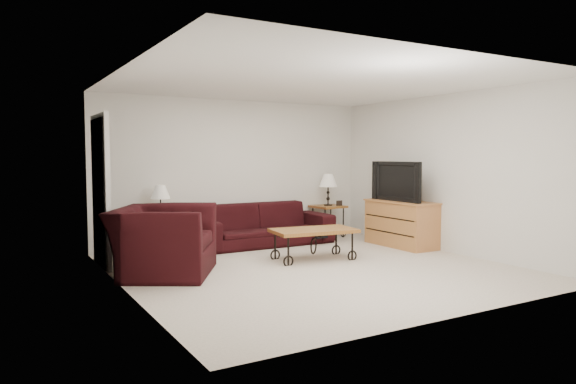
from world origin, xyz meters
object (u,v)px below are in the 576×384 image
object	(u,v)px
lamp_left	(161,202)
side_table_right	(328,221)
side_table_left	(161,236)
television	(401,181)
sofa	(262,224)
backpack	(317,231)
tv_stand	(401,224)
lamp_right	(328,190)
coffee_table	(314,244)
armchair	(164,241)

from	to	relation	value
lamp_left	side_table_right	bearing A→B (deg)	-0.00
side_table_left	television	bearing A→B (deg)	-21.88
side_table_left	television	distance (m)	4.03
sofa	backpack	distance (m)	0.96
tv_stand	backpack	distance (m)	1.43
lamp_right	backpack	distance (m)	1.07
lamp_right	coffee_table	bearing A→B (deg)	-129.98
lamp_left	television	world-z (taller)	television
lamp_right	coffee_table	distance (m)	2.31
sofa	side_table_left	world-z (taller)	sofa
side_table_left	armchair	bearing A→B (deg)	-105.34
sofa	armchair	bearing A→B (deg)	-147.51
lamp_right	television	distance (m)	1.56
lamp_right	tv_stand	xyz separation A→B (m)	(0.49, -1.47, -0.50)
side_table_right	sofa	bearing A→B (deg)	-173.09
sofa	coffee_table	size ratio (longest dim) A/B	2.00
coffee_table	armchair	world-z (taller)	armchair
lamp_left	coffee_table	xyz separation A→B (m)	(1.78, -1.69, -0.57)
side_table_left	tv_stand	bearing A→B (deg)	-21.77
side_table_left	lamp_left	size ratio (longest dim) A/B	1.00
sofa	lamp_left	xyz separation A→B (m)	(-1.71, 0.18, 0.45)
sofa	tv_stand	bearing A→B (deg)	-33.23
side_table_left	television	size ratio (longest dim) A/B	0.46
lamp_right	television	size ratio (longest dim) A/B	0.52
lamp_right	coffee_table	xyz separation A→B (m)	(-1.42, -1.69, -0.66)
side_table_right	tv_stand	xyz separation A→B (m)	(0.49, -1.47, 0.09)
side_table_right	coffee_table	bearing A→B (deg)	-129.98
lamp_left	coffee_table	distance (m)	2.52
tv_stand	side_table_right	bearing A→B (deg)	108.28
tv_stand	television	distance (m)	0.72
coffee_table	tv_stand	world-z (taller)	tv_stand
armchair	coffee_table	bearing A→B (deg)	-63.39
lamp_right	armchair	bearing A→B (deg)	-156.96
sofa	coffee_table	bearing A→B (deg)	-87.57
sofa	backpack	size ratio (longest dim) A/B	5.30
lamp_right	side_table_right	bearing A→B (deg)	0.00
lamp_left	armchair	world-z (taller)	lamp_left
lamp_left	sofa	bearing A→B (deg)	-6.00
side_table_left	lamp_left	xyz separation A→B (m)	(0.00, 0.00, 0.53)
tv_stand	television	bearing A→B (deg)	180.00
coffee_table	sofa	bearing A→B (deg)	92.43
armchair	backpack	size ratio (longest dim) A/B	2.94
backpack	coffee_table	bearing A→B (deg)	-103.25
armchair	backpack	distance (m)	3.16
lamp_right	coffee_table	size ratio (longest dim) A/B	0.49
side_table_right	television	xyz separation A→B (m)	(0.47, -1.47, 0.81)
side_table_right	television	world-z (taller)	television
side_table_left	lamp_left	bearing A→B (deg)	0.00
tv_stand	television	size ratio (longest dim) A/B	1.12
armchair	television	bearing A→B (deg)	-58.39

